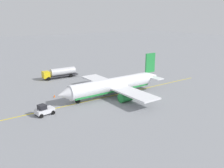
# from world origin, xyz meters

# --- Properties ---
(ground_plane) EXTENTS (400.00, 400.00, 0.00)m
(ground_plane) POSITION_xyz_m (0.00, 0.00, 0.00)
(ground_plane) COLOR gray
(airplane) EXTENTS (29.65, 26.45, 9.46)m
(airplane) POSITION_xyz_m (-0.51, -0.02, 2.55)
(airplane) COLOR white
(airplane) RESTS_ON ground
(fuel_tanker) EXTENTS (11.35, 2.93, 3.15)m
(fuel_tanker) POSITION_xyz_m (3.87, -24.04, 1.74)
(fuel_tanker) COLOR #2D2D33
(fuel_tanker) RESTS_ON ground
(pushback_tug) EXTENTS (3.90, 2.87, 2.20)m
(pushback_tug) POSITION_xyz_m (17.90, 2.58, 1.01)
(pushback_tug) COLOR silver
(pushback_tug) RESTS_ON ground
(refueling_worker) EXTENTS (0.48, 0.59, 1.71)m
(refueling_worker) POSITION_xyz_m (-1.79, -14.30, 0.82)
(refueling_worker) COLOR navy
(refueling_worker) RESTS_ON ground
(safety_cone_nose) EXTENTS (0.52, 0.52, 0.58)m
(safety_cone_nose) POSITION_xyz_m (12.30, -6.82, 0.29)
(safety_cone_nose) COLOR #F2590F
(safety_cone_nose) RESTS_ON ground
(taxi_line_marking) EXTENTS (61.97, 2.19, 0.01)m
(taxi_line_marking) POSITION_xyz_m (0.00, 0.00, 0.01)
(taxi_line_marking) COLOR yellow
(taxi_line_marking) RESTS_ON ground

